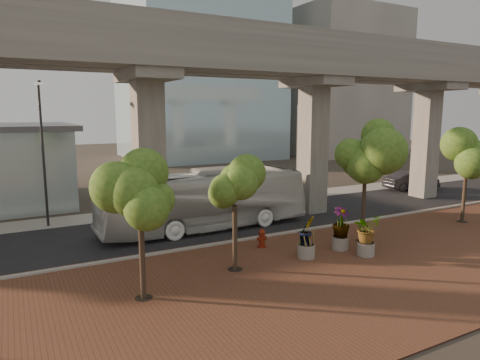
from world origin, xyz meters
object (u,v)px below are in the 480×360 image
parked_car (411,181)px  fire_hydrant (262,238)px  transit_bus (205,200)px  planter_front (367,230)px

parked_car → fire_hydrant: parked_car is taller
transit_bus → fire_hydrant: (1.15, -4.89, -1.29)m
fire_hydrant → transit_bus: bearing=103.2°
parked_car → planter_front: 21.01m
transit_bus → parked_car: size_ratio=2.54×
parked_car → planter_front: (-17.36, -11.83, 0.50)m
fire_hydrant → planter_front: bearing=-42.8°
parked_car → fire_hydrant: (-21.30, -8.19, -0.30)m
planter_front → transit_bus: bearing=120.8°
transit_bus → fire_hydrant: bearing=-167.7°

